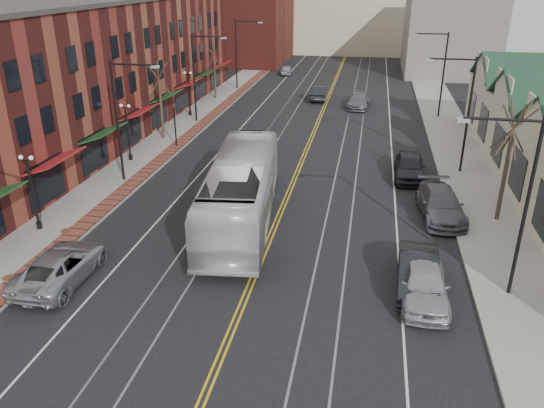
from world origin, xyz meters
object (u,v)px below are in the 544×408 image
at_px(parked_car_a, 424,283).
at_px(parked_car_c, 441,204).
at_px(parked_car_b, 418,272).
at_px(parked_suv, 61,266).
at_px(transit_bus, 241,190).
at_px(parked_car_d, 409,166).

distance_m(parked_car_a, parked_car_c, 9.15).
bearing_deg(parked_car_b, parked_suv, -169.03).
relative_size(parked_car_a, parked_car_c, 0.88).
relative_size(transit_bus, parked_car_a, 2.79).
bearing_deg(parked_car_c, transit_bus, -171.37).
bearing_deg(parked_car_a, parked_car_b, 102.50).
bearing_deg(parked_suv, parked_car_a, -175.09).
bearing_deg(transit_bus, parked_suv, 42.57).
height_order(parked_car_a, parked_car_b, parked_car_a).
height_order(parked_car_a, parked_car_c, parked_car_a).
height_order(transit_bus, parked_car_a, transit_bus).
xyz_separation_m(parked_car_a, parked_car_d, (0.12, 15.32, 0.01)).
xyz_separation_m(parked_car_b, parked_car_c, (1.80, 8.14, 0.00)).
distance_m(parked_suv, parked_car_d, 23.59).
relative_size(parked_suv, parked_car_c, 0.98).
xyz_separation_m(transit_bus, parked_car_b, (9.50, -5.41, -1.12)).
bearing_deg(parked_car_c, parked_car_b, -107.42).
relative_size(parked_car_b, parked_car_c, 0.88).
distance_m(transit_bus, parked_car_c, 11.68).
bearing_deg(parked_suv, transit_bus, -131.13).
distance_m(parked_car_a, parked_car_d, 15.32).
distance_m(transit_bus, parked_car_a, 11.60).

